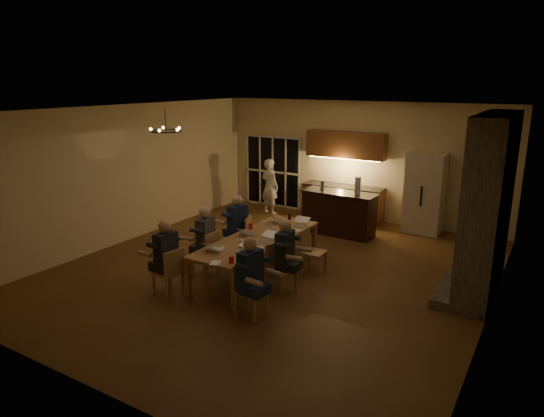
{
  "coord_description": "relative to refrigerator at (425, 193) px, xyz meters",
  "views": [
    {
      "loc": [
        4.69,
        -7.87,
        3.76
      ],
      "look_at": [
        -0.23,
        0.3,
        1.2
      ],
      "focal_mm": 32.0,
      "sensor_mm": 36.0,
      "label": 1
    }
  ],
  "objects": [
    {
      "name": "dining_table",
      "position": [
        -2.09,
        -4.45,
        -0.62
      ],
      "size": [
        1.1,
        3.16,
        0.75
      ],
      "primitive_type": "cube",
      "color": "#C67C4F",
      "rests_on": "ground"
    },
    {
      "name": "floor",
      "position": [
        -1.9,
        -4.15,
        -1.0
      ],
      "size": [
        9.0,
        9.0,
        0.0
      ],
      "primitive_type": "plane",
      "color": "brown",
      "rests_on": "ground"
    },
    {
      "name": "redcup_near",
      "position": [
        -1.74,
        -5.82,
        -0.19
      ],
      "size": [
        0.09,
        0.09,
        0.12
      ],
      "primitive_type": "cylinder",
      "color": "red",
      "rests_on": "dining_table"
    },
    {
      "name": "bar_bottle",
      "position": [
        -2.2,
        -1.32,
        0.2
      ],
      "size": [
        0.09,
        0.09,
        0.24
      ],
      "primitive_type": "cylinder",
      "color": "#99999E",
      "rests_on": "bar_island"
    },
    {
      "name": "ceiling",
      "position": [
        -1.9,
        -4.15,
        2.22
      ],
      "size": [
        8.0,
        9.0,
        0.04
      ],
      "primitive_type": "cube",
      "color": "white",
      "rests_on": "back_wall"
    },
    {
      "name": "person_right_mid",
      "position": [
        -1.22,
        -4.92,
        -0.31
      ],
      "size": [
        0.66,
        0.66,
        1.38
      ],
      "primitive_type": null,
      "rotation": [
        0.0,
        0.0,
        1.68
      ],
      "color": "#262831",
      "rests_on": "ground"
    },
    {
      "name": "right_wall",
      "position": [
        2.12,
        -4.15,
        0.6
      ],
      "size": [
        0.04,
        9.0,
        3.2
      ],
      "primitive_type": "cube",
      "color": "beige",
      "rests_on": "ground"
    },
    {
      "name": "can_silver",
      "position": [
        -2.05,
        -5.08,
        -0.19
      ],
      "size": [
        0.07,
        0.07,
        0.12
      ],
      "primitive_type": "cylinder",
      "color": "#B2B2B7",
      "rests_on": "dining_table"
    },
    {
      "name": "person_left_mid",
      "position": [
        -2.96,
        -4.99,
        -0.31
      ],
      "size": [
        0.7,
        0.7,
        1.38
      ],
      "primitive_type": null,
      "rotation": [
        0.0,
        0.0,
        -1.39
      ],
      "color": "#373B41",
      "rests_on": "ground"
    },
    {
      "name": "back_wall",
      "position": [
        -1.9,
        0.37,
        0.6
      ],
      "size": [
        8.0,
        0.04,
        3.2
      ],
      "primitive_type": "cube",
      "color": "beige",
      "rests_on": "ground"
    },
    {
      "name": "mug_back",
      "position": [
        -2.44,
        -3.65,
        -0.2
      ],
      "size": [
        0.08,
        0.08,
        0.1
      ],
      "primitive_type": "cylinder",
      "color": "white",
      "rests_on": "dining_table"
    },
    {
      "name": "laptop_c",
      "position": [
        -2.38,
        -4.37,
        -0.14
      ],
      "size": [
        0.39,
        0.36,
        0.23
      ],
      "primitive_type": null,
      "rotation": [
        0.0,
        0.0,
        3.44
      ],
      "color": "silver",
      "rests_on": "dining_table"
    },
    {
      "name": "plate_near",
      "position": [
        -1.72,
        -5.0,
        -0.24
      ],
      "size": [
        0.22,
        0.22,
        0.02
      ],
      "primitive_type": "cylinder",
      "color": "white",
      "rests_on": "dining_table"
    },
    {
      "name": "chair_right_near",
      "position": [
        -1.23,
        -6.0,
        -0.55
      ],
      "size": [
        0.45,
        0.45,
        0.89
      ],
      "primitive_type": null,
      "rotation": [
        0.0,
        0.0,
        1.59
      ],
      "color": "#AA8355",
      "rests_on": "ground"
    },
    {
      "name": "person_left_near",
      "position": [
        -2.98,
        -6.08,
        -0.31
      ],
      "size": [
        0.62,
        0.62,
        1.38
      ],
      "primitive_type": null,
      "rotation": [
        0.0,
        0.0,
        -1.6
      ],
      "color": "#262831",
      "rests_on": "ground"
    },
    {
      "name": "chair_right_mid",
      "position": [
        -1.27,
        -4.94,
        -0.55
      ],
      "size": [
        0.54,
        0.54,
        0.89
      ],
      "primitive_type": null,
      "rotation": [
        0.0,
        0.0,
        1.32
      ],
      "color": "#AA8355",
      "rests_on": "ground"
    },
    {
      "name": "fireplace",
      "position": [
        1.8,
        -2.95,
        0.6
      ],
      "size": [
        0.58,
        2.5,
        3.2
      ],
      "primitive_type": "cube",
      "color": "#716859",
      "rests_on": "ground"
    },
    {
      "name": "laptop_f",
      "position": [
        -1.75,
        -3.35,
        -0.14
      ],
      "size": [
        0.33,
        0.29,
        0.23
      ],
      "primitive_type": null,
      "rotation": [
        0.0,
        0.0,
        -0.02
      ],
      "color": "silver",
      "rests_on": "dining_table"
    },
    {
      "name": "mug_front",
      "position": [
        -2.12,
        -4.96,
        -0.2
      ],
      "size": [
        0.08,
        0.08,
        0.1
      ],
      "primitive_type": "cylinder",
      "color": "white",
      "rests_on": "dining_table"
    },
    {
      "name": "mug_mid",
      "position": [
        -2.02,
        -3.97,
        -0.2
      ],
      "size": [
        0.07,
        0.07,
        0.1
      ],
      "primitive_type": "cylinder",
      "color": "white",
      "rests_on": "dining_table"
    },
    {
      "name": "person_right_near",
      "position": [
        -1.2,
        -6.07,
        -0.31
      ],
      "size": [
        0.67,
        0.67,
        1.38
      ],
      "primitive_type": null,
      "rotation": [
        0.0,
        0.0,
        1.45
      ],
      "color": "#1B2A44",
      "rests_on": "ground"
    },
    {
      "name": "chandelier",
      "position": [
        -4.05,
        -4.77,
        1.75
      ],
      "size": [
        0.63,
        0.63,
        0.03
      ],
      "primitive_type": "torus",
      "color": "black",
      "rests_on": "ceiling"
    },
    {
      "name": "refrigerator",
      "position": [
        0.0,
        0.0,
        0.0
      ],
      "size": [
        0.9,
        0.68,
        2.0
      ],
      "primitive_type": "cube",
      "color": "beige",
      "rests_on": "ground"
    },
    {
      "name": "can_cola",
      "position": [
        -2.19,
        -3.01,
        -0.19
      ],
      "size": [
        0.07,
        0.07,
        0.12
      ],
      "primitive_type": "cylinder",
      "color": "#3F0F0C",
      "rests_on": "dining_table"
    },
    {
      "name": "french_doors",
      "position": [
        -4.6,
        0.32,
        0.05
      ],
      "size": [
        1.86,
        0.08,
        2.1
      ],
      "primitive_type": "cube",
      "color": "black",
      "rests_on": "ground"
    },
    {
      "name": "chair_left_near",
      "position": [
        -2.93,
        -6.11,
        -0.55
      ],
      "size": [
        0.5,
        0.5,
        0.89
      ],
      "primitive_type": null,
      "rotation": [
        0.0,
        0.0,
        -1.72
      ],
      "color": "#AA8355",
      "rests_on": "ground"
    },
    {
      "name": "person_left_far",
      "position": [
        -2.99,
        -3.86,
        -0.31
      ],
      "size": [
        0.7,
        0.7,
        1.38
      ],
      "primitive_type": null,
      "rotation": [
        0.0,
        0.0,
        -1.76
      ],
      "color": "#1B2A44",
      "rests_on": "ground"
    },
    {
      "name": "laptop_a",
      "position": [
        -2.38,
        -5.43,
        -0.14
      ],
      "size": [
        0.34,
        0.3,
        0.23
      ],
      "primitive_type": null,
      "rotation": [
        0.0,
        0.0,
        3.21
      ],
      "color": "silver",
      "rests_on": "dining_table"
    },
    {
      "name": "bar_island",
      "position": [
        -1.75,
        -1.28,
        -0.46
      ],
      "size": [
        1.87,
        0.74,
        1.08
      ],
      "primitive_type": "cube",
      "rotation": [
        0.0,
        0.0,
        -0.03
      ],
      "color": "black",
      "rests_on": "ground"
    },
    {
      "name": "left_wall",
      "position": [
        -5.92,
        -4.15,
        0.6
      ],
      "size": [
        0.04,
        9.0,
        3.2
      ],
      "primitive_type": "cube",
      "color": "beige",
      "rests_on": "ground"
    },
    {
      "name": "kitchenette",
      "position": [
        -2.2,
        0.05,
        0.2
      ],
      "size": [
        2.24,
        0.68,
        2.4
      ],
      "primitive_type": null,
      "color": "brown",
      "rests_on": "ground"
    },
    {
      "name": "bar_blender",
      "position": [
        -1.27,
        -1.3,
        0.29
      ],
      "size": [
        0.17,
        0.17,
        0.42
      ],
      "primitive_type": "cube",
      "rotation": [
        0.0,
        0.0,
        0.31
      ],
      "color": "silver",
      "rests_on": "bar_island"
    },
    {
      "name": "redcup_mid",
      "position": [
        -2.53,
        -4.04,
        -0.19
      ],
      "size": [
        0.08,
        0.08,
        0.12
      ],
      "primitive_type": "cylinder",
      "color": "red",
      "rests_on": "dining_table"
    },
    {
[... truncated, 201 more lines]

